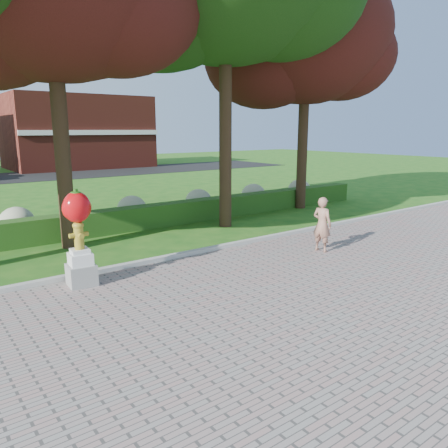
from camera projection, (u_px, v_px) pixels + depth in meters
name	position (u px, v px, depth m)	size (l,w,h in m)	color
ground	(250.00, 290.00, 9.61)	(100.00, 100.00, 0.00)	#1E5A16
walkway	(424.00, 366.00, 6.49)	(40.00, 14.00, 0.04)	gray
curb	(179.00, 256.00, 11.94)	(40.00, 0.18, 0.15)	#ADADA5
lawn_hedge	(118.00, 220.00, 14.99)	(24.00, 0.70, 0.80)	#194112
hydrangea_row	(121.00, 210.00, 16.08)	(20.10, 1.10, 0.99)	#A1A981
building_right	(77.00, 132.00, 40.17)	(12.00, 8.00, 6.40)	maroon
tree_far_right	(303.00, 44.00, 18.21)	(7.88, 6.72, 10.21)	black
hydrant_sculpture	(79.00, 235.00, 9.57)	(0.63, 0.63, 2.17)	gray
woman	(322.00, 224.00, 12.38)	(0.57, 0.38, 1.57)	#9F6E5A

